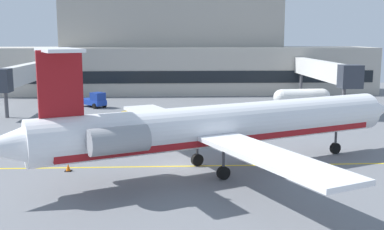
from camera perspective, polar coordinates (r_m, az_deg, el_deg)
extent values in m
cube|color=slate|center=(35.48, -1.14, -6.11)|extent=(120.00, 120.00, 0.10)
cube|color=yellow|center=(35.13, -1.12, -6.18)|extent=(108.00, 0.24, 0.01)
cube|color=red|center=(44.93, -19.82, -3.25)|extent=(0.30, 8.00, 0.01)
cube|color=#ADA89E|center=(79.53, -1.34, 5.44)|extent=(63.73, 10.32, 7.58)
cube|color=#9F9A91|center=(81.99, -2.43, 12.62)|extent=(36.95, 7.22, 12.64)
cube|color=black|center=(74.40, -1.23, 4.58)|extent=(61.19, 0.12, 1.91)
cube|color=silver|center=(67.43, -19.25, 4.79)|extent=(1.40, 19.26, 2.40)
cube|color=#2D333D|center=(57.43, -22.18, 3.87)|extent=(2.40, 2.00, 2.64)
cylinder|color=#4C4C51|center=(75.49, -17.41, 3.16)|extent=(0.44, 0.44, 3.33)
cylinder|color=#4C4C51|center=(59.35, -21.47, 1.29)|extent=(0.44, 0.44, 3.33)
cube|color=silver|center=(67.30, 15.10, 5.31)|extent=(1.40, 20.51, 2.40)
cube|color=#2D333D|center=(56.82, 18.54, 4.41)|extent=(2.40, 2.00, 2.64)
cylinder|color=#4C4C51|center=(75.91, 12.99, 3.53)|extent=(0.44, 0.44, 3.71)
cylinder|color=#4C4C51|center=(58.72, 17.79, 1.60)|extent=(0.44, 0.44, 3.71)
cylinder|color=white|center=(33.54, 4.20, -1.15)|extent=(26.07, 13.79, 2.92)
cube|color=maroon|center=(33.70, 4.19, -2.49)|extent=(23.46, 12.41, 0.52)
cone|color=white|center=(42.90, 21.20, 0.58)|extent=(4.10, 3.92, 2.86)
cone|color=white|center=(28.95, -22.07, -3.57)|extent=(4.47, 3.81, 2.48)
cube|color=white|center=(39.41, -3.40, -0.18)|extent=(7.59, 12.13, 0.28)
cube|color=white|center=(26.73, 9.51, -5.00)|extent=(7.59, 12.13, 0.28)
cylinder|color=gray|center=(32.18, -11.40, -1.38)|extent=(3.85, 2.89, 1.60)
cylinder|color=gray|center=(27.86, -8.83, -3.00)|extent=(3.85, 2.89, 1.60)
cube|color=maroon|center=(28.88, -15.59, 3.65)|extent=(2.49, 1.29, 3.93)
cube|color=white|center=(28.76, -15.76, 7.55)|extent=(3.77, 5.09, 0.20)
cylinder|color=#3F3F44|center=(40.18, 16.93, -2.57)|extent=(0.20, 0.20, 1.40)
cylinder|color=black|center=(40.37, 16.87, -3.85)|extent=(0.96, 0.69, 0.90)
cylinder|color=#3F3F44|center=(34.91, 0.63, -3.95)|extent=(0.20, 0.20, 1.40)
cylinder|color=black|center=(35.14, 0.63, -5.42)|extent=(0.96, 0.69, 0.90)
cylinder|color=#3F3F44|center=(31.70, 3.82, -5.37)|extent=(0.20, 0.20, 1.40)
cylinder|color=black|center=(31.96, 3.80, -6.97)|extent=(0.96, 0.69, 0.90)
cube|color=#19389E|center=(65.00, -11.86, 1.55)|extent=(4.05, 4.05, 0.67)
cube|color=navy|center=(63.97, -11.28, 2.21)|extent=(2.19, 2.19, 1.02)
cylinder|color=black|center=(64.37, -10.52, 1.22)|extent=(0.69, 0.69, 0.70)
cylinder|color=black|center=(63.43, -11.67, 1.05)|extent=(0.69, 0.69, 0.70)
cylinder|color=black|center=(66.67, -12.02, 1.45)|extent=(0.69, 0.69, 0.70)
cylinder|color=black|center=(65.76, -13.16, 1.30)|extent=(0.69, 0.69, 0.70)
cube|color=#E5B20C|center=(47.51, -6.68, -1.22)|extent=(3.08, 3.31, 0.68)
cube|color=#C3970A|center=(46.76, -7.34, -0.26)|extent=(1.91, 1.83, 1.17)
cylinder|color=black|center=(46.29, -6.69, -1.94)|extent=(0.65, 0.73, 0.70)
cylinder|color=black|center=(47.40, -8.24, -1.70)|extent=(0.65, 0.73, 0.70)
cylinder|color=black|center=(47.79, -5.11, -1.54)|extent=(0.65, 0.73, 0.70)
cylinder|color=black|center=(48.86, -6.65, -1.32)|extent=(0.65, 0.73, 0.70)
cylinder|color=white|center=(65.07, 13.11, 2.16)|extent=(6.00, 2.73, 2.12)
sphere|color=white|center=(66.21, 15.44, 2.18)|extent=(2.07, 2.07, 2.07)
sphere|color=white|center=(64.04, 10.69, 2.12)|extent=(2.07, 2.07, 2.07)
cube|color=#59595B|center=(64.78, 11.58, 1.08)|extent=(0.60, 1.90, 0.35)
cube|color=#59595B|center=(65.73, 14.53, 1.09)|extent=(0.60, 1.90, 0.35)
cone|color=orange|center=(34.95, -14.70, -6.12)|extent=(0.36, 0.36, 0.55)
cube|color=black|center=(35.01, -14.68, -6.52)|extent=(0.47, 0.47, 0.04)
cone|color=orange|center=(42.86, -12.39, -3.13)|extent=(0.36, 0.36, 0.55)
cube|color=black|center=(42.91, -12.38, -3.47)|extent=(0.47, 0.47, 0.04)
cone|color=orange|center=(38.92, -13.02, -4.45)|extent=(0.36, 0.36, 0.55)
cube|color=black|center=(38.98, -13.01, -4.81)|extent=(0.47, 0.47, 0.04)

